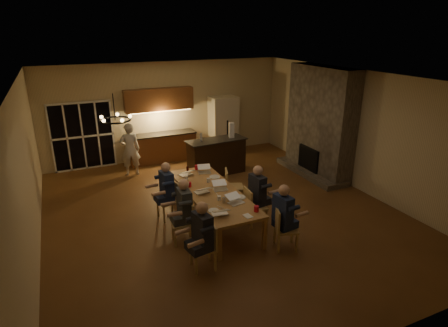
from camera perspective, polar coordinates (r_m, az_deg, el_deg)
floor at (r=9.15m, az=-0.35°, el=-7.42°), size 9.00×9.00×0.00m
back_wall at (r=12.66m, az=-8.75°, el=7.92°), size 8.00×0.04×3.20m
left_wall at (r=7.91m, az=-28.07°, el=-1.80°), size 0.04×9.00×3.20m
right_wall at (r=10.74m, az=19.73°, el=4.75°), size 0.04×9.00×3.20m
ceiling at (r=8.17m, az=-0.40°, el=13.01°), size 8.00×9.00×0.04m
french_doors at (r=12.32m, az=-20.72°, el=3.86°), size 1.86×0.08×2.10m
fireplace at (r=11.40m, az=14.45°, el=6.15°), size 0.58×2.50×3.20m
kitchenette at (r=12.37m, az=-9.59°, el=5.68°), size 2.24×0.68×2.40m
refrigerator at (r=13.08m, az=-0.10°, el=5.85°), size 0.90×0.68×2.00m
dining_table at (r=8.62m, az=-1.75°, el=-6.47°), size 1.10×3.15×0.75m
bar_island at (r=11.29m, az=-1.16°, el=1.04°), size 1.85×0.81×1.08m
chair_left_near at (r=7.03m, az=-3.26°, el=-12.56°), size 0.47×0.47×0.89m
chair_left_mid at (r=7.84m, az=-6.39°, el=-8.91°), size 0.51×0.51×0.89m
chair_left_far at (r=8.80m, az=-8.60°, el=-5.62°), size 0.50×0.50×0.89m
chair_right_near at (r=7.68m, az=9.44°, el=-9.73°), size 0.56×0.56×0.89m
chair_right_mid at (r=8.47m, az=4.86°, el=-6.52°), size 0.47×0.47×0.89m
chair_right_far at (r=9.45m, az=1.59°, el=-3.51°), size 0.56×0.56×0.89m
person_left_near at (r=6.84m, az=-3.29°, el=-11.11°), size 0.70×0.70×1.38m
person_right_near at (r=7.57m, az=8.90°, el=-8.05°), size 0.67×0.67×1.38m
person_left_mid at (r=7.77m, az=-6.01°, el=-7.12°), size 0.61×0.61×1.38m
person_right_mid at (r=8.46m, az=5.07°, el=-4.73°), size 0.66×0.66×1.38m
person_left_far at (r=8.71m, az=-8.68°, el=-4.13°), size 0.64×0.64×1.38m
standing_person at (r=11.46m, az=-14.13°, el=2.10°), size 0.62×0.44×1.60m
chandelier at (r=6.63m, az=-16.24°, el=6.38°), size 0.53×0.53×0.03m
laptop_a at (r=7.43m, az=-0.69°, el=-6.88°), size 0.36×0.32×0.23m
laptop_b at (r=7.85m, az=1.87°, el=-5.31°), size 0.37×0.34×0.23m
laptop_c at (r=8.36m, az=-3.43°, el=-3.68°), size 0.35×0.32×0.23m
laptop_d at (r=8.48m, az=-0.56°, el=-3.29°), size 0.36×0.33×0.23m
laptop_e at (r=9.36m, az=-5.89°, el=-1.08°), size 0.37×0.34×0.23m
laptop_f at (r=9.45m, az=-3.01°, el=-0.77°), size 0.38×0.35×0.23m
mug_front at (r=8.00m, az=-0.74°, el=-5.28°), size 0.08×0.08×0.10m
mug_mid at (r=8.91m, az=-2.39°, el=-2.56°), size 0.09×0.09×0.10m
mug_back at (r=9.09m, az=-5.77°, el=-2.17°), size 0.09×0.09×0.10m
redcup_near at (r=7.56m, az=4.96°, el=-6.88°), size 0.10×0.10×0.12m
redcup_mid at (r=8.67m, az=-5.26°, el=-3.21°), size 0.08×0.08×0.12m
redcup_far at (r=9.70m, az=-4.19°, el=-0.59°), size 0.10×0.10×0.12m
can_silver at (r=7.89m, az=-0.02°, el=-5.60°), size 0.07×0.07×0.12m
can_cola at (r=9.62m, az=-5.57°, el=-0.80°), size 0.06×0.06×0.12m
can_right at (r=8.78m, az=-0.04°, el=-2.80°), size 0.06×0.06×0.12m
plate_near at (r=8.14m, az=2.38°, el=-5.16°), size 0.27×0.27×0.02m
plate_left at (r=7.58m, az=-1.58°, el=-7.19°), size 0.22×0.22×0.02m
plate_far at (r=9.21m, az=-1.43°, el=-2.04°), size 0.27×0.27×0.02m
notepad at (r=7.39m, az=3.64°, el=-7.99°), size 0.16×0.21×0.01m
bar_bottle at (r=10.96m, az=-3.50°, el=4.04°), size 0.08×0.08×0.24m
bar_blender at (r=11.27m, az=1.16°, el=5.10°), size 0.18×0.18×0.46m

